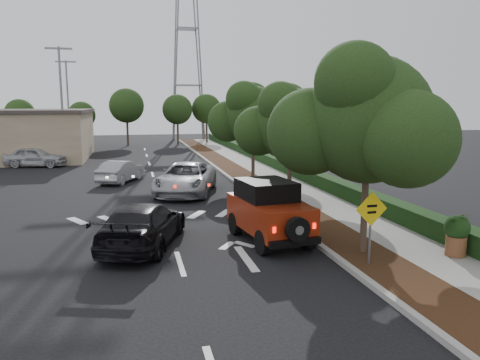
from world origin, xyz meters
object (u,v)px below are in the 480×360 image
object	(u,v)px
red_jeep	(267,210)
silver_suv_ahead	(186,178)
speed_hump_sign	(371,218)
black_suv_oncoming	(143,225)

from	to	relation	value
red_jeep	silver_suv_ahead	size ratio (longest dim) A/B	0.73
silver_suv_ahead	speed_hump_sign	xyz separation A→B (m)	(3.83, -12.45, 0.66)
silver_suv_ahead	red_jeep	bearing A→B (deg)	-62.17
red_jeep	speed_hump_sign	xyz separation A→B (m)	(2.08, -3.31, 0.41)
red_jeep	black_suv_oncoming	bearing A→B (deg)	169.12
red_jeep	speed_hump_sign	bearing A→B (deg)	-65.58
speed_hump_sign	silver_suv_ahead	bearing A→B (deg)	103.54
speed_hump_sign	red_jeep	bearing A→B (deg)	118.55
black_suv_oncoming	silver_suv_ahead	bearing A→B (deg)	-87.57
red_jeep	speed_hump_sign	world-z (taller)	speed_hump_sign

